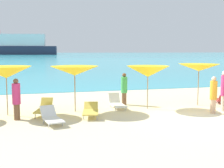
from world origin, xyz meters
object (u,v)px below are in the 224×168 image
object	(u,v)px
umbrella_2	(75,71)
lounge_chair_9	(221,99)
lounge_chair_3	(44,108)
lounge_chair_6	(51,117)
beachgoer_3	(16,98)
umbrella_1	(6,72)
umbrella_3	(148,71)
lounge_chair_1	(91,111)
lounge_chair_2	(117,103)
beachgoer_0	(124,88)
beachgoer_2	(213,94)
beachgoer_4	(224,89)
cruise_ship	(10,46)
umbrella_4	(199,68)

from	to	relation	value
umbrella_2	lounge_chair_9	xyz separation A→B (m)	(7.72, -0.15, -1.64)
lounge_chair_3	lounge_chair_6	world-z (taller)	lounge_chair_3
lounge_chair_6	beachgoer_3	bearing A→B (deg)	129.24
umbrella_1	umbrella_2	world-z (taller)	umbrella_1
beachgoer_3	umbrella_3	bearing A→B (deg)	-27.86
umbrella_3	lounge_chair_6	xyz separation A→B (m)	(-4.69, -1.81, -1.55)
umbrella_3	lounge_chair_9	size ratio (longest dim) A/B	1.45
lounge_chair_1	umbrella_3	bearing A→B (deg)	31.55
umbrella_1	lounge_chair_1	bearing A→B (deg)	-20.31
lounge_chair_2	beachgoer_0	size ratio (longest dim) A/B	0.89
lounge_chair_6	beachgoer_0	world-z (taller)	beachgoer_0
umbrella_3	beachgoer_2	distance (m)	3.15
beachgoer_4	lounge_chair_2	bearing A→B (deg)	142.24
lounge_chair_9	lounge_chair_2	bearing A→B (deg)	15.06
lounge_chair_6	cruise_ship	distance (m)	219.07
lounge_chair_6	beachgoer_2	xyz separation A→B (m)	(7.11, 0.00, 0.62)
lounge_chair_1	beachgoer_2	distance (m)	5.51
lounge_chair_1	beachgoer_2	size ratio (longest dim) A/B	0.99
cruise_ship	lounge_chair_2	bearing A→B (deg)	-75.70
lounge_chair_2	beachgoer_4	bearing A→B (deg)	-22.87
umbrella_3	beachgoer_2	world-z (taller)	umbrella_3
umbrella_2	beachgoer_0	distance (m)	3.06
umbrella_4	lounge_chair_2	size ratio (longest dim) A/B	1.45
beachgoer_3	lounge_chair_3	bearing A→B (deg)	-11.10
umbrella_2	lounge_chair_3	size ratio (longest dim) A/B	1.56
lounge_chair_2	lounge_chair_3	xyz separation A→B (m)	(-3.51, -0.75, 0.06)
beachgoer_3	beachgoer_2	bearing A→B (deg)	-42.16
umbrella_1	umbrella_4	world-z (taller)	umbrella_4
lounge_chair_2	cruise_ship	distance (m)	217.05
umbrella_3	beachgoer_4	xyz separation A→B (m)	(3.20, -1.46, -0.79)
lounge_chair_6	cruise_ship	xyz separation A→B (m)	(-15.74, 218.41, 6.44)
umbrella_2	cruise_ship	distance (m)	217.05
umbrella_2	lounge_chair_9	size ratio (longest dim) A/B	1.64
umbrella_2	beachgoer_3	bearing A→B (deg)	-158.07
lounge_chair_1	lounge_chair_9	world-z (taller)	lounge_chair_9
lounge_chair_2	lounge_chair_3	bearing A→B (deg)	-167.96
lounge_chair_2	beachgoer_3	size ratio (longest dim) A/B	0.87
umbrella_3	lounge_chair_3	bearing A→B (deg)	-176.84
lounge_chair_1	beachgoer_2	world-z (taller)	beachgoer_2
lounge_chair_1	beachgoer_3	size ratio (longest dim) A/B	0.97
umbrella_3	umbrella_2	bearing A→B (deg)	175.76
umbrella_1	umbrella_3	xyz separation A→B (m)	(6.44, -0.26, -0.07)
beachgoer_0	beachgoer_4	size ratio (longest dim) A/B	0.88
lounge_chair_9	cruise_ship	size ratio (longest dim) A/B	0.02
lounge_chair_3	beachgoer_4	world-z (taller)	beachgoer_4
beachgoer_4	beachgoer_2	bearing A→B (deg)	-171.22
lounge_chair_2	cruise_ship	bearing A→B (deg)	95.00
lounge_chair_1	beachgoer_0	xyz separation A→B (m)	(2.22, 2.29, 0.60)
lounge_chair_2	beachgoer_2	distance (m)	4.49
umbrella_3	umbrella_4	bearing A→B (deg)	2.49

